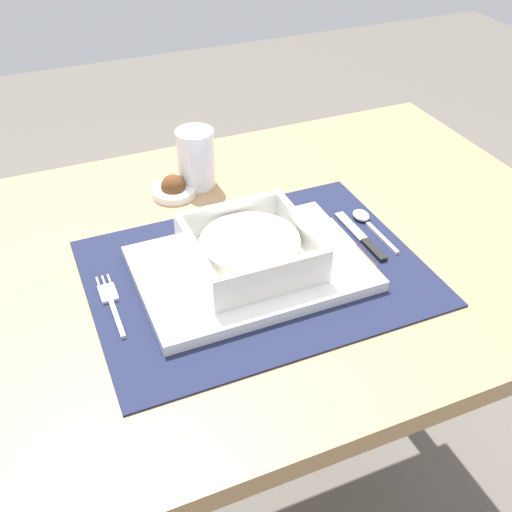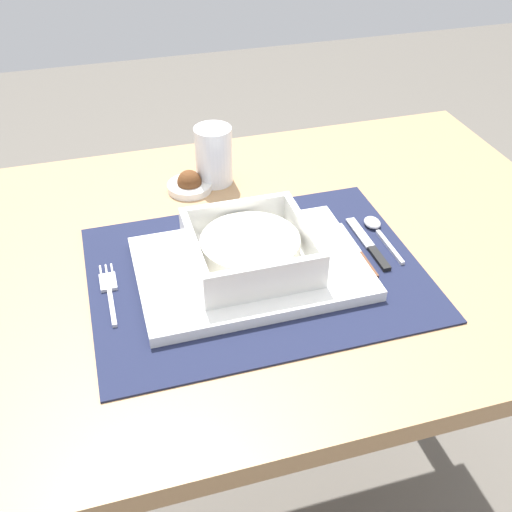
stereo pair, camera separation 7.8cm
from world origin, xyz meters
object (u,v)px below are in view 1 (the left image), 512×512
butter_knife (363,239)px  drinking_glass (196,161)px  condiment_saucer (173,189)px  porridge_bowl (250,250)px  dining_table (258,302)px  fork (111,300)px  spoon (366,221)px  bread_knife (352,246)px

butter_knife → drinking_glass: bearing=122.7°
condiment_saucer → butter_knife: bearing=-47.4°
drinking_glass → porridge_bowl: bearing=-92.1°
dining_table → fork: size_ratio=7.92×
dining_table → condiment_saucer: condiment_saucer is taller
dining_table → spoon: size_ratio=8.80×
porridge_bowl → spoon: (0.21, 0.04, -0.03)m
spoon → bread_knife: (-0.05, -0.05, -0.00)m
spoon → butter_knife: 0.05m
porridge_bowl → dining_table: bearing=56.6°
spoon → bread_knife: bearing=-134.2°
fork → condiment_saucer: bearing=59.2°
bread_knife → fork: bearing=174.4°
dining_table → condiment_saucer: size_ratio=13.59×
fork → spoon: (0.40, 0.03, 0.00)m
porridge_bowl → butter_knife: 0.19m
butter_knife → dining_table: bearing=158.9°
spoon → dining_table: bearing=178.4°
dining_table → drinking_glass: (-0.03, 0.20, 0.16)m
porridge_bowl → drinking_glass: (0.01, 0.26, 0.00)m
dining_table → porridge_bowl: size_ratio=6.20×
bread_knife → butter_knife: bearing=21.0°
porridge_bowl → butter_knife: (0.18, 0.00, -0.03)m
condiment_saucer → porridge_bowl: bearing=-81.2°
porridge_bowl → drinking_glass: bearing=87.9°
butter_knife → bread_knife: size_ratio=0.98×
butter_knife → fork: bearing=177.1°
drinking_glass → fork: bearing=-129.4°
porridge_bowl → drinking_glass: 0.26m
bread_knife → condiment_saucer: 0.32m
fork → bread_knife: bread_knife is taller
fork → porridge_bowl: bearing=-0.4°
porridge_bowl → bread_knife: (0.16, -0.01, -0.03)m
dining_table → butter_knife: butter_knife is taller
fork → butter_knife: 0.37m
dining_table → porridge_bowl: bearing=-123.4°
spoon → condiment_saucer: (-0.25, 0.20, 0.00)m
porridge_bowl → condiment_saucer: size_ratio=2.19×
dining_table → fork: fork is taller
spoon → drinking_glass: size_ratio=1.16×
butter_knife → spoon: bearing=52.0°
fork → condiment_saucer: condiment_saucer is taller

